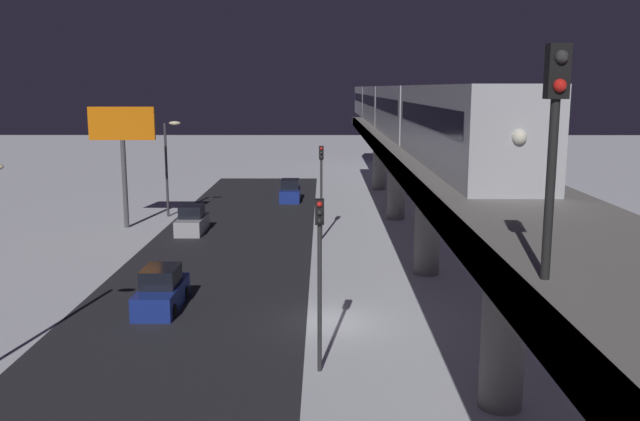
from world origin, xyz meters
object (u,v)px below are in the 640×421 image
(subway_train, at_px, (393,106))
(sedan_blue, at_px, (161,292))
(traffic_light_mid, at_px, (321,179))
(commercial_billboard, at_px, (122,135))
(traffic_light_near, at_px, (320,260))
(rail_signal, at_px, (555,122))
(sedan_silver, at_px, (192,221))
(sedan_blue_2, at_px, (290,192))

(subway_train, xyz_separation_m, sedan_blue, (13.40, 26.29, -7.96))
(sedan_blue, distance_m, traffic_light_mid, 16.86)
(commercial_billboard, bearing_deg, traffic_light_near, 119.25)
(rail_signal, height_order, traffic_light_mid, rail_signal)
(subway_train, height_order, sedan_silver, subway_train)
(sedan_blue_2, bearing_deg, subway_train, -27.44)
(subway_train, bearing_deg, rail_signal, 87.60)
(sedan_silver, height_order, traffic_light_mid, traffic_light_mid)
(rail_signal, distance_m, traffic_light_near, 13.79)
(rail_signal, xyz_separation_m, sedan_silver, (13.29, -36.24, -8.90))
(sedan_silver, relative_size, sedan_blue_2, 1.01)
(sedan_blue, distance_m, traffic_light_near, 10.97)
(subway_train, relative_size, commercial_billboard, 8.32)
(sedan_blue_2, bearing_deg, commercial_billboard, -133.46)
(sedan_silver, height_order, traffic_light_near, traffic_light_near)
(commercial_billboard, bearing_deg, sedan_silver, 162.55)
(sedan_silver, xyz_separation_m, traffic_light_near, (-9.30, 24.24, 3.40))
(subway_train, bearing_deg, traffic_light_near, 80.02)
(rail_signal, distance_m, sedan_blue, 24.12)
(sedan_silver, bearing_deg, commercial_billboard, -17.45)
(sedan_blue, height_order, sedan_silver, same)
(rail_signal, xyz_separation_m, traffic_light_mid, (3.99, -33.95, -5.50))
(sedan_blue, relative_size, traffic_light_near, 0.70)
(sedan_silver, relative_size, traffic_light_near, 0.66)
(sedan_silver, relative_size, commercial_billboard, 0.47)
(subway_train, xyz_separation_m, sedan_silver, (15.20, 9.29, -7.95))
(traffic_light_mid, bearing_deg, rail_signal, 96.70)
(sedan_silver, xyz_separation_m, traffic_light_mid, (-9.30, 2.29, 3.40))
(subway_train, distance_m, rail_signal, 45.58)
(traffic_light_mid, bearing_deg, subway_train, -116.99)
(rail_signal, bearing_deg, commercial_billboard, -63.99)
(rail_signal, relative_size, sedan_blue, 0.89)
(sedan_blue, height_order, traffic_light_near, traffic_light_near)
(subway_train, relative_size, traffic_light_mid, 11.57)
(sedan_silver, distance_m, traffic_light_mid, 10.16)
(commercial_billboard, bearing_deg, subway_train, -159.41)
(rail_signal, height_order, sedan_blue_2, rail_signal)
(subway_train, bearing_deg, commercial_billboard, 20.59)
(sedan_blue, distance_m, sedan_silver, 17.09)
(subway_train, height_order, sedan_blue_2, subway_train)
(sedan_blue, xyz_separation_m, sedan_blue_2, (-4.60, -30.86, 0.01))
(subway_train, height_order, traffic_light_mid, subway_train)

